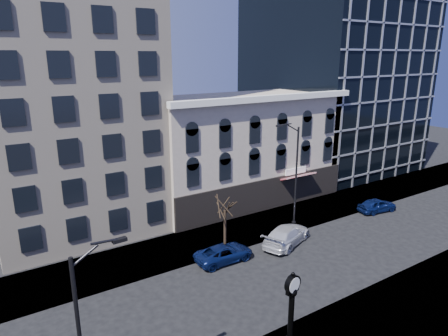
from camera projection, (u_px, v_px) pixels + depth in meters
ground at (231, 292)px, 28.58m from camera, size 160.00×160.00×0.00m
sidewalk_far at (180, 248)px, 35.02m from camera, size 160.00×6.00×0.12m
cream_tower at (56, 21)px, 35.39m from camera, size 15.90×15.40×42.50m
victorian_row at (241, 148)px, 46.07m from camera, size 22.60×11.19×12.50m
glass_office at (333, 72)px, 58.40m from camera, size 20.00×20.15×28.00m
street_clock at (291, 315)px, 22.33m from camera, size 1.11×1.11×4.90m
street_lamp_near at (94, 294)px, 15.58m from camera, size 2.48×0.42×9.57m
street_lamp_far at (290, 148)px, 37.08m from camera, size 2.62×1.12×10.46m
bare_tree_far at (225, 202)px, 34.50m from camera, size 3.08×3.08×5.28m
car_far_a at (224, 253)px, 32.75m from camera, size 4.97×2.34×1.37m
car_far_b at (287, 235)px, 35.70m from camera, size 6.38×4.42×1.72m
car_far_c at (377, 205)px, 43.13m from camera, size 4.60×2.39×1.50m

